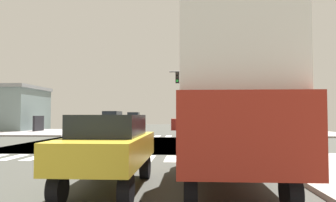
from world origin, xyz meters
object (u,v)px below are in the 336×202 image
Objects in this scene: box_truck_nearside_1 at (226,89)px; traffic_signal_mast at (210,85)px; pickup_farside_1 at (134,119)px; sedan_middle_3 at (109,145)px; suv_queued_1 at (112,119)px; sedan_leading_1 at (127,123)px; street_lamp at (225,86)px; pickup_crossing_2 at (208,123)px.

traffic_signal_mast is at bearing 87.25° from box_truck_nearside_1.
sedan_middle_3 is at bearing 98.84° from pickup_farside_1.
sedan_leading_1 is at bearing 115.41° from suv_queued_1.
sedan_middle_3 is at bearing -169.53° from box_truck_nearside_1.
street_lamp is 27.42m from box_truck_nearside_1.
traffic_signal_mast reaches higher than pickup_crossing_2.
pickup_farside_1 is (-13.01, 17.32, -3.75)m from street_lamp.
box_truck_nearside_1 reaches higher than pickup_farside_1.
street_lamp is (2.04, 6.89, 0.47)m from traffic_signal_mast.
street_lamp is 13.65m from suv_queued_1.
suv_queued_1 is at bearing -64.59° from sedan_leading_1.
sedan_middle_3 is at bearing -100.82° from traffic_signal_mast.
street_lamp reaches higher than pickup_crossing_2.
box_truck_nearside_1 is 1.41× the size of pickup_farside_1.
street_lamp reaches higher than pickup_farside_1.
box_truck_nearside_1 is (-0.97, -20.24, -2.01)m from traffic_signal_mast.
box_truck_nearside_1 is at bearing -92.75° from traffic_signal_mast.
street_lamp is at bearing 77.75° from sedan_middle_3.
traffic_signal_mast is 1.45× the size of sedan_leading_1.
pickup_farside_1 is at bearing 114.38° from traffic_signal_mast.
street_lamp is at bearing 83.67° from box_truck_nearside_1.
sedan_middle_3 is (7.00, -29.63, -0.28)m from suv_queued_1.
pickup_crossing_2 is 16.96m from sedan_middle_3.
pickup_crossing_2 is 16.70m from suv_queued_1.
pickup_crossing_2 reaches higher than sedan_leading_1.
sedan_leading_1 is (-7.97, 2.51, -3.46)m from traffic_signal_mast.
street_lamp is at bearing 171.55° from suv_queued_1.
sedan_leading_1 is 23.65m from sedan_middle_3.
pickup_crossing_2 is at bearing -102.98° from street_lamp.
sedan_leading_1 is 1.00× the size of sedan_middle_3.
street_lamp reaches higher than sedan_leading_1.
box_truck_nearside_1 is at bearing 102.68° from pickup_farside_1.
street_lamp reaches higher than sedan_middle_3.
sedan_middle_3 is at bearing 99.74° from sedan_leading_1.
pickup_crossing_2 is 1.11× the size of suv_queued_1.
sedan_leading_1 and sedan_middle_3 have the same top height.
box_truck_nearside_1 reaches higher than sedan_leading_1.
sedan_middle_3 is (-3.97, -20.80, -3.46)m from traffic_signal_mast.
traffic_signal_mast is 0.73× the size of street_lamp.
traffic_signal_mast reaches higher than pickup_farside_1.
traffic_signal_mast is 21.46m from sedan_middle_3.
pickup_farside_1 is (-10.00, 44.46, -1.27)m from box_truck_nearside_1.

